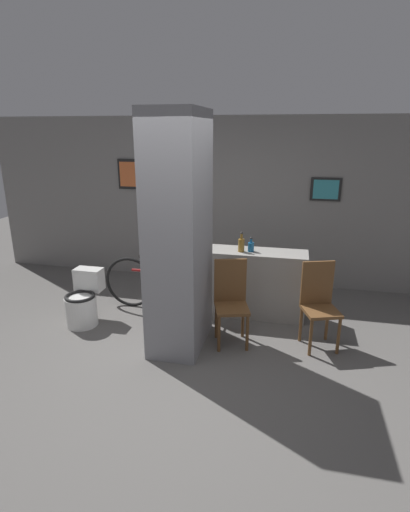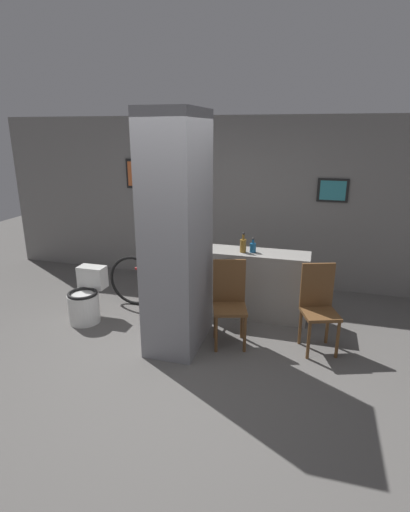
# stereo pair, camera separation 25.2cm
# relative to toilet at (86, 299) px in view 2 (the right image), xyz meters

# --- Properties ---
(ground_plane) EXTENTS (14.00, 14.00, 0.00)m
(ground_plane) POSITION_rel_toilet_xyz_m (1.49, -0.65, -0.29)
(ground_plane) COLOR #5B5956
(wall_back) EXTENTS (8.00, 0.09, 2.60)m
(wall_back) POSITION_rel_toilet_xyz_m (1.49, 1.98, 1.02)
(wall_back) COLOR gray
(wall_back) RESTS_ON ground_plane
(pillar_center) EXTENTS (0.59, 0.92, 2.60)m
(pillar_center) POSITION_rel_toilet_xyz_m (1.35, -0.19, 1.01)
(pillar_center) COLOR gray
(pillar_center) RESTS_ON ground_plane
(counter_shelf) EXTENTS (1.44, 0.44, 0.89)m
(counter_shelf) POSITION_rel_toilet_xyz_m (2.05, 0.74, 0.16)
(counter_shelf) COLOR gray
(counter_shelf) RESTS_ON ground_plane
(toilet) EXTENTS (0.39, 0.55, 0.67)m
(toilet) POSITION_rel_toilet_xyz_m (0.00, 0.00, 0.00)
(toilet) COLOR silver
(toilet) RESTS_ON ground_plane
(chair_near_pillar) EXTENTS (0.46, 0.46, 0.98)m
(chair_near_pillar) POSITION_rel_toilet_xyz_m (1.91, -0.04, 0.25)
(chair_near_pillar) COLOR brown
(chair_near_pillar) RESTS_ON ground_plane
(chair_by_doorway) EXTENTS (0.47, 0.47, 0.98)m
(chair_by_doorway) POSITION_rel_toilet_xyz_m (2.89, 0.10, 0.25)
(chair_by_doorway) COLOR brown
(chair_by_doorway) RESTS_ON ground_plane
(bicycle) EXTENTS (1.69, 0.42, 0.78)m
(bicycle) POSITION_rel_toilet_xyz_m (0.87, 0.61, 0.09)
(bicycle) COLOR black
(bicycle) RESTS_ON ground_plane
(bottle_tall) EXTENTS (0.08, 0.08, 0.26)m
(bottle_tall) POSITION_rel_toilet_xyz_m (1.92, 0.69, 0.70)
(bottle_tall) COLOR olive
(bottle_tall) RESTS_ON counter_shelf
(bottle_short) EXTENTS (0.08, 0.08, 0.19)m
(bottle_short) POSITION_rel_toilet_xyz_m (2.04, 0.72, 0.67)
(bottle_short) COLOR #19598C
(bottle_short) RESTS_ON counter_shelf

